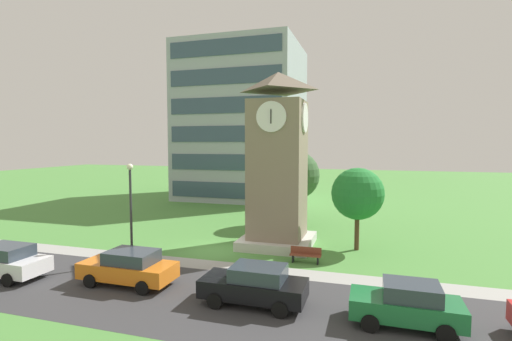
{
  "coord_description": "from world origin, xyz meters",
  "views": [
    {
      "loc": [
        9.48,
        -21.84,
        6.91
      ],
      "look_at": [
        1.83,
        3.45,
        4.99
      ],
      "focal_mm": 26.19,
      "sensor_mm": 36.0,
      "label": 1
    }
  ],
  "objects_px": {
    "clock_tower": "(278,169)",
    "street_lamp": "(131,202)",
    "parked_car_white": "(3,261)",
    "parked_car_black": "(255,285)",
    "tree_by_building": "(358,194)",
    "parked_car_green": "(407,304)",
    "park_bench": "(306,255)",
    "tree_streetside": "(295,175)",
    "parked_car_orange": "(129,267)"
  },
  "relations": [
    {
      "from": "park_bench",
      "to": "parked_car_black",
      "type": "distance_m",
      "value": 6.37
    },
    {
      "from": "street_lamp",
      "to": "parked_car_black",
      "type": "distance_m",
      "value": 9.43
    },
    {
      "from": "parked_car_black",
      "to": "park_bench",
      "type": "bearing_deg",
      "value": 79.27
    },
    {
      "from": "street_lamp",
      "to": "tree_streetside",
      "type": "bearing_deg",
      "value": 60.49
    },
    {
      "from": "tree_streetside",
      "to": "clock_tower",
      "type": "bearing_deg",
      "value": -89.5
    },
    {
      "from": "tree_by_building",
      "to": "tree_streetside",
      "type": "bearing_deg",
      "value": 130.86
    },
    {
      "from": "tree_streetside",
      "to": "parked_car_white",
      "type": "height_order",
      "value": "tree_streetside"
    },
    {
      "from": "tree_streetside",
      "to": "parked_car_green",
      "type": "height_order",
      "value": "tree_streetside"
    },
    {
      "from": "park_bench",
      "to": "parked_car_white",
      "type": "relative_size",
      "value": 0.38
    },
    {
      "from": "parked_car_black",
      "to": "parked_car_green",
      "type": "distance_m",
      "value": 6.07
    },
    {
      "from": "tree_by_building",
      "to": "parked_car_orange",
      "type": "relative_size",
      "value": 1.14
    },
    {
      "from": "park_bench",
      "to": "parked_car_white",
      "type": "distance_m",
      "value": 16.13
    },
    {
      "from": "park_bench",
      "to": "parked_car_green",
      "type": "xyz_separation_m",
      "value": [
        4.88,
        -6.46,
        0.4
      ]
    },
    {
      "from": "park_bench",
      "to": "street_lamp",
      "type": "xyz_separation_m",
      "value": [
        -9.61,
        -2.99,
        3.12
      ]
    },
    {
      "from": "street_lamp",
      "to": "tree_streetside",
      "type": "xyz_separation_m",
      "value": [
        7.13,
        12.6,
        0.67
      ]
    },
    {
      "from": "parked_car_green",
      "to": "clock_tower",
      "type": "bearing_deg",
      "value": 127.37
    },
    {
      "from": "clock_tower",
      "to": "street_lamp",
      "type": "distance_m",
      "value": 9.57
    },
    {
      "from": "clock_tower",
      "to": "street_lamp",
      "type": "xyz_separation_m",
      "value": [
        -7.19,
        -6.1,
        -1.65
      ]
    },
    {
      "from": "park_bench",
      "to": "parked_car_orange",
      "type": "xyz_separation_m",
      "value": [
        -7.76,
        -5.86,
        0.4
      ]
    },
    {
      "from": "street_lamp",
      "to": "parked_car_green",
      "type": "distance_m",
      "value": 15.15
    },
    {
      "from": "clock_tower",
      "to": "park_bench",
      "type": "distance_m",
      "value": 6.19
    },
    {
      "from": "clock_tower",
      "to": "park_bench",
      "type": "height_order",
      "value": "clock_tower"
    },
    {
      "from": "tree_by_building",
      "to": "parked_car_green",
      "type": "height_order",
      "value": "tree_by_building"
    },
    {
      "from": "parked_car_orange",
      "to": "tree_by_building",
      "type": "bearing_deg",
      "value": 41.83
    },
    {
      "from": "parked_car_black",
      "to": "parked_car_green",
      "type": "xyz_separation_m",
      "value": [
        6.07,
        -0.21,
        -0.0
      ]
    },
    {
      "from": "parked_car_white",
      "to": "park_bench",
      "type": "bearing_deg",
      "value": 25.35
    },
    {
      "from": "street_lamp",
      "to": "parked_car_orange",
      "type": "distance_m",
      "value": 4.36
    },
    {
      "from": "parked_car_black",
      "to": "tree_by_building",
      "type": "bearing_deg",
      "value": 68.08
    },
    {
      "from": "tree_by_building",
      "to": "parked_car_green",
      "type": "relative_size",
      "value": 1.32
    },
    {
      "from": "clock_tower",
      "to": "parked_car_green",
      "type": "distance_m",
      "value": 12.8
    },
    {
      "from": "parked_car_white",
      "to": "parked_car_black",
      "type": "distance_m",
      "value": 13.4
    },
    {
      "from": "tree_streetside",
      "to": "parked_car_black",
      "type": "height_order",
      "value": "tree_streetside"
    },
    {
      "from": "clock_tower",
      "to": "tree_streetside",
      "type": "relative_size",
      "value": 1.84
    },
    {
      "from": "street_lamp",
      "to": "parked_car_white",
      "type": "bearing_deg",
      "value": -141.75
    },
    {
      "from": "parked_car_orange",
      "to": "parked_car_green",
      "type": "distance_m",
      "value": 12.65
    },
    {
      "from": "park_bench",
      "to": "tree_by_building",
      "type": "height_order",
      "value": "tree_by_building"
    },
    {
      "from": "parked_car_white",
      "to": "tree_streetside",
      "type": "bearing_deg",
      "value": 53.79
    },
    {
      "from": "street_lamp",
      "to": "parked_car_orange",
      "type": "height_order",
      "value": "street_lamp"
    },
    {
      "from": "clock_tower",
      "to": "parked_car_green",
      "type": "bearing_deg",
      "value": -52.63
    },
    {
      "from": "clock_tower",
      "to": "parked_car_green",
      "type": "xyz_separation_m",
      "value": [
        7.3,
        -9.56,
        -4.38
      ]
    },
    {
      "from": "street_lamp",
      "to": "parked_car_orange",
      "type": "xyz_separation_m",
      "value": [
        1.85,
        -2.87,
        -2.72
      ]
    },
    {
      "from": "park_bench",
      "to": "street_lamp",
      "type": "height_order",
      "value": "street_lamp"
    },
    {
      "from": "parked_car_black",
      "to": "parked_car_orange",
      "type": "bearing_deg",
      "value": 176.63
    },
    {
      "from": "park_bench",
      "to": "street_lamp",
      "type": "bearing_deg",
      "value": -162.7
    },
    {
      "from": "tree_streetside",
      "to": "parked_car_orange",
      "type": "xyz_separation_m",
      "value": [
        -5.28,
        -15.47,
        -3.39
      ]
    },
    {
      "from": "tree_by_building",
      "to": "parked_car_black",
      "type": "xyz_separation_m",
      "value": [
        -3.94,
        -9.8,
        -2.81
      ]
    },
    {
      "from": "tree_by_building",
      "to": "parked_car_white",
      "type": "relative_size",
      "value": 1.11
    },
    {
      "from": "park_bench",
      "to": "parked_car_green",
      "type": "distance_m",
      "value": 8.1
    },
    {
      "from": "tree_by_building",
      "to": "clock_tower",
      "type": "bearing_deg",
      "value": -175.07
    },
    {
      "from": "tree_streetside",
      "to": "parked_car_black",
      "type": "relative_size",
      "value": 1.39
    }
  ]
}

